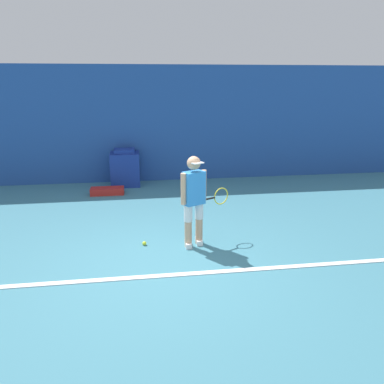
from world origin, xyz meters
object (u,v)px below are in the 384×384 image
(tennis_ball, at_px, (144,243))
(tennis_player, at_px, (194,197))
(covered_chair, at_px, (125,168))
(equipment_bag, at_px, (107,191))

(tennis_ball, bearing_deg, tennis_player, -6.86)
(tennis_ball, height_order, covered_chair, covered_chair)
(covered_chair, bearing_deg, equipment_bag, -118.44)
(tennis_ball, xyz_separation_m, equipment_bag, (-0.83, 3.09, 0.05))
(tennis_player, relative_size, covered_chair, 1.57)
(equipment_bag, bearing_deg, tennis_player, -62.40)
(tennis_ball, bearing_deg, covered_chair, 95.98)
(tennis_ball, relative_size, covered_chair, 0.07)
(tennis_player, xyz_separation_m, equipment_bag, (-1.67, 3.19, -0.75))
(tennis_player, relative_size, tennis_ball, 22.34)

